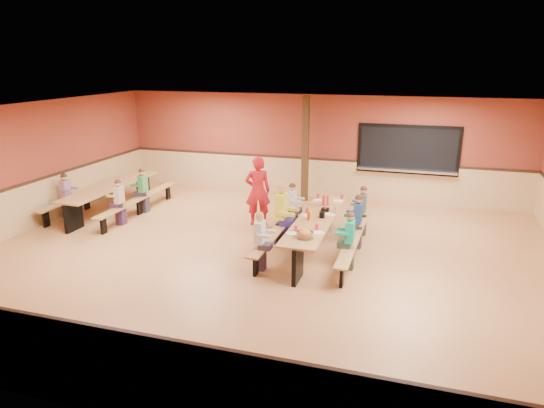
% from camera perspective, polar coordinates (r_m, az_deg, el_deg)
% --- Properties ---
extents(ground, '(12.00, 12.00, 0.00)m').
position_cam_1_polar(ground, '(10.19, -0.90, -6.25)').
color(ground, '#9F663C').
rests_on(ground, ground).
extents(room_envelope, '(12.04, 10.04, 3.02)m').
position_cam_1_polar(room_envelope, '(9.94, -0.92, -2.58)').
color(room_envelope, brown).
rests_on(room_envelope, ground).
extents(kitchen_pass_through, '(2.78, 0.28, 1.38)m').
position_cam_1_polar(kitchen_pass_through, '(14.10, 15.68, 5.94)').
color(kitchen_pass_through, black).
rests_on(kitchen_pass_through, ground).
extents(structural_post, '(0.18, 0.18, 3.00)m').
position_cam_1_polar(structural_post, '(13.90, 3.94, 6.42)').
color(structural_post, '#332211').
rests_on(structural_post, ground).
extents(cafeteria_table_main, '(1.91, 3.70, 0.74)m').
position_cam_1_polar(cafeteria_table_main, '(10.37, 5.17, -2.77)').
color(cafeteria_table_main, '#9F703F').
rests_on(cafeteria_table_main, ground).
extents(cafeteria_table_second, '(1.91, 3.70, 0.74)m').
position_cam_1_polar(cafeteria_table_second, '(13.68, -18.37, 1.25)').
color(cafeteria_table_second, '#9F703F').
rests_on(cafeteria_table_second, ground).
extents(seated_child_white_left, '(0.35, 0.28, 1.17)m').
position_cam_1_polar(seated_child_white_left, '(9.39, -1.44, -4.46)').
color(seated_child_white_left, silver).
rests_on(seated_child_white_left, ground).
extents(seated_adult_yellow, '(0.45, 0.37, 1.38)m').
position_cam_1_polar(seated_adult_yellow, '(10.69, 1.09, -1.19)').
color(seated_adult_yellow, yellow).
rests_on(seated_adult_yellow, ground).
extents(seated_child_grey_left, '(0.34, 0.28, 1.14)m').
position_cam_1_polar(seated_child_grey_left, '(11.59, 2.39, -0.37)').
color(seated_child_grey_left, silver).
rests_on(seated_child_grey_left, ground).
extents(seated_child_teal_right, '(0.34, 0.28, 1.16)m').
position_cam_1_polar(seated_child_teal_right, '(9.54, 9.10, -4.34)').
color(seated_child_teal_right, '#0E9977').
rests_on(seated_child_teal_right, ground).
extents(seated_child_navy_right, '(0.36, 0.29, 1.18)m').
position_cam_1_polar(seated_child_navy_right, '(10.64, 10.04, -2.08)').
color(seated_child_navy_right, navy).
rests_on(seated_child_navy_right, ground).
extents(seated_child_char_right, '(0.34, 0.28, 1.16)m').
position_cam_1_polar(seated_child_char_right, '(11.48, 10.61, -0.79)').
color(seated_child_char_right, '#474D51').
rests_on(seated_child_char_right, ground).
extents(seated_child_purple_sec, '(0.34, 0.28, 1.15)m').
position_cam_1_polar(seated_child_purple_sec, '(13.60, -23.05, 0.88)').
color(seated_child_purple_sec, '#935E8B').
rests_on(seated_child_purple_sec, ground).
extents(seated_child_green_sec, '(0.36, 0.29, 1.18)m').
position_cam_1_polar(seated_child_green_sec, '(13.42, -14.90, 1.54)').
color(seated_child_green_sec, '#378147').
rests_on(seated_child_green_sec, ground).
extents(seated_child_tan_sec, '(0.33, 0.27, 1.14)m').
position_cam_1_polar(seated_child_tan_sec, '(12.55, -17.49, 0.17)').
color(seated_child_tan_sec, tan).
rests_on(seated_child_tan_sec, ground).
extents(standing_woman, '(0.74, 0.63, 1.72)m').
position_cam_1_polar(standing_woman, '(11.90, -1.68, 1.54)').
color(standing_woman, '#B4141E').
rests_on(standing_woman, ground).
extents(punch_pitcher, '(0.16, 0.16, 0.22)m').
position_cam_1_polar(punch_pitcher, '(11.21, 6.30, 0.43)').
color(punch_pitcher, red).
rests_on(punch_pitcher, cafeteria_table_main).
extents(chip_bowl, '(0.32, 0.32, 0.15)m').
position_cam_1_polar(chip_bowl, '(9.13, 3.90, -3.57)').
color(chip_bowl, orange).
rests_on(chip_bowl, cafeteria_table_main).
extents(napkin_dispenser, '(0.10, 0.14, 0.13)m').
position_cam_1_polar(napkin_dispenser, '(10.33, 5.93, -1.24)').
color(napkin_dispenser, black).
rests_on(napkin_dispenser, cafeteria_table_main).
extents(condiment_mustard, '(0.06, 0.06, 0.17)m').
position_cam_1_polar(condiment_mustard, '(10.27, 4.57, -1.20)').
color(condiment_mustard, yellow).
rests_on(condiment_mustard, cafeteria_table_main).
extents(condiment_ketchup, '(0.06, 0.06, 0.17)m').
position_cam_1_polar(condiment_ketchup, '(10.13, 4.31, -1.44)').
color(condiment_ketchup, '#B2140F').
rests_on(condiment_ketchup, cafeteria_table_main).
extents(table_paddle, '(0.16, 0.16, 0.56)m').
position_cam_1_polar(table_paddle, '(10.77, 6.31, -0.10)').
color(table_paddle, black).
rests_on(table_paddle, cafeteria_table_main).
extents(place_settings, '(0.65, 3.30, 0.11)m').
position_cam_1_polar(place_settings, '(10.29, 5.21, -1.36)').
color(place_settings, beige).
rests_on(place_settings, cafeteria_table_main).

